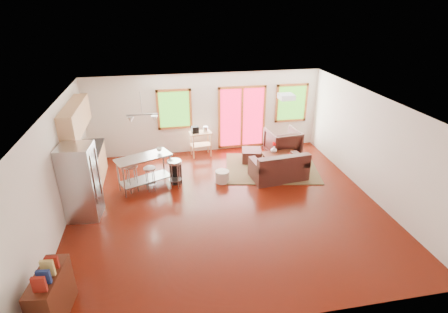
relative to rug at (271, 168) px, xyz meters
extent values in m
cube|color=#3B0B04|center=(-1.73, -1.76, -0.02)|extent=(7.50, 7.00, 0.02)
cube|color=white|center=(-1.73, -1.76, 2.60)|extent=(7.50, 7.00, 0.02)
cube|color=silver|center=(-1.73, 1.75, 1.29)|extent=(7.50, 0.02, 2.60)
cube|color=silver|center=(-5.49, -1.76, 1.29)|extent=(0.02, 7.00, 2.60)
cube|color=silver|center=(2.03, -1.76, 1.29)|extent=(0.02, 7.00, 2.60)
cube|color=silver|center=(-1.73, -5.27, 1.29)|extent=(7.50, 0.02, 2.60)
cube|color=#275A14|center=(-2.73, 1.70, 1.49)|extent=(0.94, 0.02, 1.14)
cube|color=#A65627|center=(-2.73, 1.70, 2.10)|extent=(1.10, 0.05, 0.08)
cube|color=#A65627|center=(-2.73, 1.70, 0.88)|extent=(1.10, 0.05, 0.08)
cube|color=#A65627|center=(-3.24, 1.70, 1.49)|extent=(0.08, 0.05, 1.30)
cube|color=#A65627|center=(-2.22, 1.70, 1.49)|extent=(0.08, 0.05, 1.30)
cube|color=#BB0D2E|center=(-0.53, 1.70, 1.09)|extent=(1.44, 0.02, 1.94)
cube|color=#A65627|center=(-0.53, 1.70, 2.10)|extent=(1.60, 0.05, 0.08)
cube|color=#A65627|center=(-0.53, 1.70, 0.08)|extent=(1.60, 0.05, 0.08)
cube|color=#A65627|center=(-1.29, 1.70, 1.09)|extent=(0.08, 0.05, 2.10)
cube|color=#A65627|center=(0.23, 1.70, 1.09)|extent=(0.08, 0.05, 2.10)
cube|color=#A65627|center=(-0.53, 1.70, 1.09)|extent=(0.08, 0.05, 1.94)
cube|color=#275A14|center=(1.17, 1.70, 1.49)|extent=(0.94, 0.02, 1.14)
cube|color=#A65627|center=(1.17, 1.70, 2.10)|extent=(1.10, 0.05, 0.08)
cube|color=#A65627|center=(1.17, 1.70, 0.88)|extent=(1.10, 0.05, 0.08)
cube|color=#A65627|center=(0.66, 1.70, 1.49)|extent=(0.08, 0.05, 1.30)
cube|color=#A65627|center=(1.68, 1.70, 1.49)|extent=(0.08, 0.05, 1.30)
cube|color=#3F5836|center=(0.00, 0.00, 0.00)|extent=(3.06, 2.56, 0.03)
cube|color=#321613|center=(0.00, -0.62, 0.20)|extent=(1.60, 1.01, 0.43)
cube|color=#321613|center=(0.03, -0.95, 0.61)|extent=(1.54, 0.36, 0.39)
cube|color=#321613|center=(-0.66, -0.69, 0.50)|extent=(0.29, 0.88, 0.16)
cube|color=#321613|center=(0.66, -0.56, 0.50)|extent=(0.29, 0.88, 0.16)
cube|color=#321613|center=(-0.34, -0.61, 0.47)|extent=(0.68, 0.62, 0.12)
cube|color=#321613|center=(0.33, -0.54, 0.47)|extent=(0.68, 0.62, 0.12)
cube|color=#3B180C|center=(0.30, 0.05, 0.39)|extent=(1.09, 0.68, 0.04)
cube|color=#3B180C|center=(-0.13, -0.21, 0.18)|extent=(0.07, 0.07, 0.38)
cube|color=#3B180C|center=(0.76, -0.17, 0.18)|extent=(0.07, 0.07, 0.38)
cube|color=#3B180C|center=(-0.16, 0.26, 0.18)|extent=(0.07, 0.07, 0.38)
cube|color=#3B180C|center=(0.73, 0.30, 0.18)|extent=(0.07, 0.07, 0.38)
imported|color=#321613|center=(0.62, 0.83, 0.48)|extent=(1.05, 1.00, 0.99)
cube|color=#321613|center=(-0.46, 0.59, 0.18)|extent=(0.70, 0.70, 0.40)
cylinder|color=beige|center=(-1.61, -0.56, 0.15)|extent=(0.44, 0.44, 0.34)
imported|color=silver|center=(0.14, 0.27, 0.48)|extent=(0.21, 0.21, 0.19)
sphere|color=#CD0001|center=(0.17, 0.29, 0.64)|extent=(0.08, 0.08, 0.07)
sphere|color=#CD0001|center=(0.11, 0.25, 0.66)|extent=(0.08, 0.08, 0.07)
sphere|color=#CD0001|center=(0.14, 0.31, 0.68)|extent=(0.08, 0.08, 0.07)
imported|color=maroon|center=(0.52, -0.04, 0.52)|extent=(0.20, 0.05, 0.26)
cube|color=tan|center=(-5.18, -0.06, 0.44)|extent=(0.60, 2.20, 0.90)
cube|color=black|center=(-5.18, -0.06, 0.91)|extent=(0.64, 2.24, 0.04)
cube|color=tan|center=(-5.30, -0.06, 1.94)|extent=(0.36, 2.20, 0.70)
cylinder|color=#B7BABC|center=(-5.18, -0.56, 1.02)|extent=(0.12, 0.12, 0.18)
cube|color=black|center=(-5.18, 0.34, 1.03)|extent=(0.22, 0.18, 0.20)
cube|color=#B7BABC|center=(-5.08, -1.59, 0.88)|extent=(0.78, 0.76, 1.80)
cube|color=gray|center=(-4.74, -1.62, 0.88)|extent=(0.08, 0.66, 1.76)
cylinder|color=gray|center=(-4.74, -1.84, 1.03)|extent=(0.03, 0.03, 1.20)
cylinder|color=gray|center=(-4.70, -1.41, 1.03)|extent=(0.03, 0.03, 1.20)
cube|color=#B7BABC|center=(-3.70, -0.46, 0.88)|extent=(1.55, 1.11, 0.04)
cube|color=gray|center=(-3.70, -0.46, 0.23)|extent=(1.43, 1.00, 0.03)
cylinder|color=gray|center=(-4.21, -0.93, 0.42)|extent=(0.05, 0.05, 0.87)
cylinder|color=gray|center=(-3.02, -0.40, 0.42)|extent=(0.05, 0.05, 0.87)
cylinder|color=gray|center=(-4.39, -0.52, 0.42)|extent=(0.05, 0.05, 0.87)
cylinder|color=gray|center=(-3.20, 0.00, 0.42)|extent=(0.05, 0.05, 0.87)
imported|color=white|center=(-3.28, -0.26, 1.00)|extent=(0.14, 0.12, 0.14)
cylinder|color=#B7BABC|center=(-4.04, -0.62, 0.74)|extent=(0.47, 0.47, 0.04)
cylinder|color=gray|center=(-3.98, -0.49, 0.35)|extent=(0.03, 0.03, 0.73)
cylinder|color=gray|center=(-4.16, -0.57, 0.35)|extent=(0.03, 0.03, 0.73)
cylinder|color=gray|center=(-4.09, -0.75, 0.35)|extent=(0.03, 0.03, 0.73)
cylinder|color=gray|center=(-3.91, -0.68, 0.35)|extent=(0.03, 0.03, 0.73)
cylinder|color=gray|center=(-4.04, -0.62, 0.22)|extent=(0.43, 0.43, 0.02)
cylinder|color=#B7BABC|center=(-3.57, -0.66, 0.64)|extent=(0.39, 0.39, 0.04)
cylinder|color=gray|center=(-3.51, -0.56, 0.30)|extent=(0.03, 0.03, 0.64)
cylinder|color=gray|center=(-3.68, -0.60, 0.30)|extent=(0.03, 0.03, 0.64)
cylinder|color=gray|center=(-3.63, -0.77, 0.30)|extent=(0.03, 0.03, 0.64)
cylinder|color=gray|center=(-3.46, -0.72, 0.30)|extent=(0.03, 0.03, 0.64)
cylinder|color=gray|center=(-3.57, -0.66, 0.19)|extent=(0.36, 0.36, 0.01)
cylinder|color=#B7BABC|center=(-2.92, -0.62, 0.77)|extent=(0.47, 0.47, 0.04)
cylinder|color=gray|center=(-2.79, -0.55, 0.37)|extent=(0.03, 0.03, 0.76)
cylinder|color=gray|center=(-2.99, -0.49, 0.37)|extent=(0.03, 0.03, 0.76)
cylinder|color=gray|center=(-3.05, -0.69, 0.37)|extent=(0.03, 0.03, 0.76)
cylinder|color=gray|center=(-2.85, -0.74, 0.37)|extent=(0.03, 0.03, 0.76)
cylinder|color=gray|center=(-2.92, -0.62, 0.23)|extent=(0.42, 0.42, 0.02)
cylinder|color=black|center=(-2.88, -0.36, 0.29)|extent=(0.36, 0.36, 0.60)
cylinder|color=#B7BABC|center=(-2.88, -0.36, 0.61)|extent=(0.37, 0.37, 0.05)
cube|color=tan|center=(-1.97, 1.33, 0.78)|extent=(0.72, 0.52, 0.04)
cube|color=tan|center=(-1.97, 1.33, 0.37)|extent=(0.68, 0.49, 0.03)
cube|color=tan|center=(-2.23, 1.12, 0.39)|extent=(0.04, 0.04, 0.81)
cube|color=tan|center=(-1.66, 1.20, 0.39)|extent=(0.04, 0.04, 0.81)
cube|color=tan|center=(-2.28, 1.46, 0.39)|extent=(0.04, 0.04, 0.81)
cube|color=tan|center=(-1.71, 1.54, 0.39)|extent=(0.04, 0.04, 0.81)
cube|color=black|center=(-2.14, 1.31, 0.91)|extent=(0.24, 0.22, 0.21)
cylinder|color=#B7BABC|center=(-1.80, 1.35, 0.89)|extent=(0.17, 0.17, 0.17)
cube|color=#3B180C|center=(-5.08, -4.52, 0.42)|extent=(0.48, 1.01, 0.87)
cube|color=maroon|center=(-5.07, -4.85, 0.98)|extent=(0.20, 0.08, 0.26)
cube|color=navy|center=(-5.05, -4.69, 0.97)|extent=(0.20, 0.08, 0.24)
cube|color=tan|center=(-5.03, -4.53, 0.99)|extent=(0.20, 0.08, 0.28)
cube|color=maroon|center=(-5.01, -4.37, 0.96)|extent=(0.20, 0.08, 0.22)
cube|color=white|center=(-0.13, -1.16, 2.52)|extent=(0.35, 0.35, 0.12)
cylinder|color=gray|center=(-3.63, -0.26, 2.29)|extent=(0.02, 0.02, 0.60)
cube|color=gray|center=(-3.63, -0.26, 1.99)|extent=(0.80, 0.04, 0.03)
cone|color=#B7BABC|center=(-3.93, -0.26, 1.87)|extent=(0.18, 0.18, 0.14)
cone|color=#B7BABC|center=(-3.33, -0.26, 1.87)|extent=(0.18, 0.18, 0.14)
camera|label=1|loc=(-3.17, -9.04, 4.73)|focal=28.00mm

